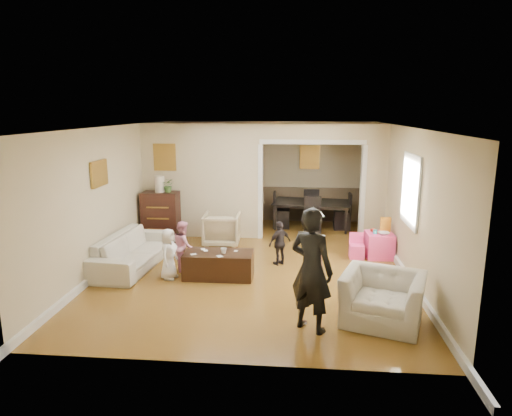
# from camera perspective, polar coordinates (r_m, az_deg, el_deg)

# --- Properties ---
(floor) EXTENTS (7.00, 7.00, 0.00)m
(floor) POSITION_cam_1_polar(r_m,az_deg,el_deg) (8.69, -0.12, -7.06)
(floor) COLOR olive
(floor) RESTS_ON ground
(partition_left) EXTENTS (2.75, 0.18, 2.60)m
(partition_left) POSITION_cam_1_polar(r_m,az_deg,el_deg) (10.30, -6.85, 3.43)
(partition_left) COLOR beige
(partition_left) RESTS_ON ground
(partition_right) EXTENTS (0.55, 0.18, 2.60)m
(partition_right) POSITION_cam_1_polar(r_m,az_deg,el_deg) (10.23, 14.79, 3.04)
(partition_right) COLOR beige
(partition_right) RESTS_ON ground
(partition_header) EXTENTS (2.22, 0.18, 0.35)m
(partition_header) POSITION_cam_1_polar(r_m,az_deg,el_deg) (9.97, 7.23, 9.62)
(partition_header) COLOR beige
(partition_header) RESTS_ON partition_right
(window_pane) EXTENTS (0.03, 0.95, 1.10)m
(window_pane) POSITION_cam_1_polar(r_m,az_deg,el_deg) (8.12, 19.19, 2.16)
(window_pane) COLOR white
(window_pane) RESTS_ON ground
(framed_art_partition) EXTENTS (0.45, 0.03, 0.55)m
(framed_art_partition) POSITION_cam_1_polar(r_m,az_deg,el_deg) (10.34, -11.56, 6.37)
(framed_art_partition) COLOR brown
(framed_art_partition) RESTS_ON partition_left
(framed_art_sofa_wall) EXTENTS (0.03, 0.55, 0.40)m
(framed_art_sofa_wall) POSITION_cam_1_polar(r_m,az_deg,el_deg) (8.38, -19.36, 4.19)
(framed_art_sofa_wall) COLOR brown
(framed_art_alcove) EXTENTS (0.45, 0.03, 0.55)m
(framed_art_alcove) POSITION_cam_1_polar(r_m,az_deg,el_deg) (11.66, 6.86, 6.47)
(framed_art_alcove) COLOR brown
(sofa) EXTENTS (1.00, 2.20, 0.62)m
(sofa) POSITION_cam_1_polar(r_m,az_deg,el_deg) (8.75, -15.37, -5.23)
(sofa) COLOR beige
(sofa) RESTS_ON ground
(armchair_back) EXTENTS (0.79, 0.81, 0.71)m
(armchair_back) POSITION_cam_1_polar(r_m,az_deg,el_deg) (9.73, -4.37, -2.74)
(armchair_back) COLOR tan
(armchair_back) RESTS_ON ground
(armchair_front) EXTENTS (1.33, 1.24, 0.70)m
(armchair_front) POSITION_cam_1_polar(r_m,az_deg,el_deg) (6.55, 15.86, -11.02)
(armchair_front) COLOR beige
(armchair_front) RESTS_ON ground
(dresser) EXTENTS (0.80, 0.45, 1.10)m
(dresser) POSITION_cam_1_polar(r_m,az_deg,el_deg) (10.29, -12.02, -1.02)
(dresser) COLOR black
(dresser) RESTS_ON ground
(table_lamp) EXTENTS (0.22, 0.22, 0.36)m
(table_lamp) POSITION_cam_1_polar(r_m,az_deg,el_deg) (10.15, -12.20, 3.00)
(table_lamp) COLOR beige
(table_lamp) RESTS_ON dresser
(potted_plant) EXTENTS (0.28, 0.24, 0.31)m
(potted_plant) POSITION_cam_1_polar(r_m,az_deg,el_deg) (10.10, -11.11, 2.85)
(potted_plant) COLOR #3E652D
(potted_plant) RESTS_ON dresser
(coffee_table) EXTENTS (1.21, 0.61, 0.45)m
(coffee_table) POSITION_cam_1_polar(r_m,az_deg,el_deg) (7.97, -4.78, -7.22)
(coffee_table) COLOR #351A10
(coffee_table) RESTS_ON ground
(coffee_cup) EXTENTS (0.11, 0.11, 0.10)m
(coffee_cup) POSITION_cam_1_polar(r_m,az_deg,el_deg) (7.82, -4.15, -5.46)
(coffee_cup) COLOR beige
(coffee_cup) RESTS_ON coffee_table
(play_table) EXTENTS (0.55, 0.55, 0.50)m
(play_table) POSITION_cam_1_polar(r_m,az_deg,el_deg) (9.29, 15.42, -4.59)
(play_table) COLOR #FC428D
(play_table) RESTS_ON ground
(cereal_box) EXTENTS (0.20, 0.08, 0.30)m
(cereal_box) POSITION_cam_1_polar(r_m,az_deg,el_deg) (9.30, 16.19, -2.05)
(cereal_box) COLOR gold
(cereal_box) RESTS_ON play_table
(cyan_cup) EXTENTS (0.08, 0.08, 0.08)m
(cyan_cup) POSITION_cam_1_polar(r_m,az_deg,el_deg) (9.15, 14.97, -2.94)
(cyan_cup) COLOR #2AD2D6
(cyan_cup) RESTS_ON play_table
(toy_block) EXTENTS (0.10, 0.09, 0.05)m
(toy_block) POSITION_cam_1_polar(r_m,az_deg,el_deg) (9.31, 14.67, -2.75)
(toy_block) COLOR red
(toy_block) RESTS_ON play_table
(play_bowl) EXTENTS (0.23, 0.23, 0.05)m
(play_bowl) POSITION_cam_1_polar(r_m,az_deg,el_deg) (9.11, 15.96, -3.14)
(play_bowl) COLOR silver
(play_bowl) RESTS_ON play_table
(dining_table) EXTENTS (2.00, 1.26, 0.66)m
(dining_table) POSITION_cam_1_polar(r_m,az_deg,el_deg) (11.19, 7.10, -0.91)
(dining_table) COLOR black
(dining_table) RESTS_ON ground
(adult_person) EXTENTS (0.74, 0.68, 1.69)m
(adult_person) POSITION_cam_1_polar(r_m,az_deg,el_deg) (5.97, 7.08, -7.83)
(adult_person) COLOR black
(adult_person) RESTS_ON ground
(child_kneel_a) EXTENTS (0.35, 0.48, 0.90)m
(child_kneel_a) POSITION_cam_1_polar(r_m,az_deg,el_deg) (7.95, -11.07, -5.76)
(child_kneel_a) COLOR white
(child_kneel_a) RESTS_ON ground
(child_kneel_b) EXTENTS (0.49, 0.54, 0.93)m
(child_kneel_b) POSITION_cam_1_polar(r_m,az_deg,el_deg) (8.32, -9.23, -4.77)
(child_kneel_b) COLOR pink
(child_kneel_b) RESTS_ON ground
(child_toddler) EXTENTS (0.51, 0.48, 0.85)m
(child_toddler) POSITION_cam_1_polar(r_m,az_deg,el_deg) (8.52, 3.06, -4.47)
(child_toddler) COLOR black
(child_toddler) RESTS_ON ground
(craft_papers) EXTENTS (0.81, 0.48, 0.00)m
(craft_papers) POSITION_cam_1_polar(r_m,az_deg,el_deg) (7.90, -5.81, -5.69)
(craft_papers) COLOR white
(craft_papers) RESTS_ON coffee_table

